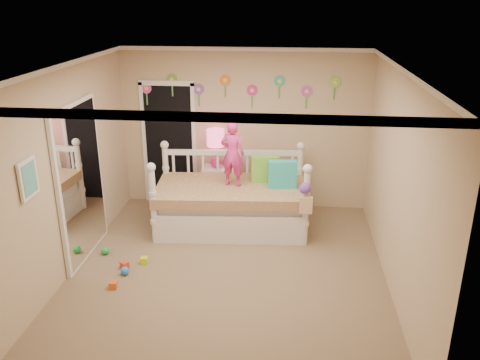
# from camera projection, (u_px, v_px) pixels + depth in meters

# --- Properties ---
(floor) EXTENTS (4.00, 4.50, 0.01)m
(floor) POSITION_uv_depth(u_px,v_px,m) (228.00, 272.00, 6.33)
(floor) COLOR #7F684C
(floor) RESTS_ON ground
(ceiling) EXTENTS (4.00, 4.50, 0.01)m
(ceiling) POSITION_uv_depth(u_px,v_px,m) (225.00, 67.00, 5.41)
(ceiling) COLOR white
(ceiling) RESTS_ON floor
(back_wall) EXTENTS (4.00, 0.01, 2.60)m
(back_wall) POSITION_uv_depth(u_px,v_px,m) (244.00, 130.00, 7.97)
(back_wall) COLOR tan
(back_wall) RESTS_ON floor
(left_wall) EXTENTS (0.01, 4.50, 2.60)m
(left_wall) POSITION_uv_depth(u_px,v_px,m) (66.00, 172.00, 6.07)
(left_wall) COLOR tan
(left_wall) RESTS_ON floor
(right_wall) EXTENTS (0.01, 4.50, 2.60)m
(right_wall) POSITION_uv_depth(u_px,v_px,m) (398.00, 184.00, 5.68)
(right_wall) COLOR tan
(right_wall) RESTS_ON floor
(crown_molding) EXTENTS (4.00, 4.50, 0.06)m
(crown_molding) POSITION_uv_depth(u_px,v_px,m) (225.00, 70.00, 5.42)
(crown_molding) COLOR white
(crown_molding) RESTS_ON ceiling
(daybed) EXTENTS (2.34, 1.38, 1.23)m
(daybed) POSITION_uv_depth(u_px,v_px,m) (231.00, 190.00, 7.37)
(daybed) COLOR white
(daybed) RESTS_ON floor
(pillow_turquoise) EXTENTS (0.42, 0.19, 0.41)m
(pillow_turquoise) POSITION_uv_depth(u_px,v_px,m) (282.00, 174.00, 7.19)
(pillow_turquoise) COLOR #22ADAB
(pillow_turquoise) RESTS_ON daybed
(pillow_lime) EXTENTS (0.44, 0.23, 0.39)m
(pillow_lime) POSITION_uv_depth(u_px,v_px,m) (265.00, 169.00, 7.44)
(pillow_lime) COLOR #78CA3D
(pillow_lime) RESTS_ON daybed
(child) EXTENTS (0.40, 0.30, 0.98)m
(child) POSITION_uv_depth(u_px,v_px,m) (233.00, 154.00, 7.18)
(child) COLOR #E5348E
(child) RESTS_ON daybed
(nightstand) EXTENTS (0.45, 0.36, 0.71)m
(nightstand) POSITION_uv_depth(u_px,v_px,m) (216.00, 187.00, 8.16)
(nightstand) COLOR white
(nightstand) RESTS_ON floor
(table_lamp) EXTENTS (0.29, 0.29, 0.63)m
(table_lamp) POSITION_uv_depth(u_px,v_px,m) (216.00, 143.00, 7.89)
(table_lamp) COLOR #E61E88
(table_lamp) RESTS_ON nightstand
(closet_doorway) EXTENTS (0.90, 0.04, 2.07)m
(closet_doorway) POSITION_uv_depth(u_px,v_px,m) (169.00, 143.00, 8.17)
(closet_doorway) COLOR black
(closet_doorway) RESTS_ON back_wall
(flower_decals) EXTENTS (3.40, 0.02, 0.50)m
(flower_decals) POSITION_uv_depth(u_px,v_px,m) (239.00, 90.00, 7.74)
(flower_decals) COLOR #B2668C
(flower_decals) RESTS_ON back_wall
(mirror_closet) EXTENTS (0.07, 1.30, 2.10)m
(mirror_closet) POSITION_uv_depth(u_px,v_px,m) (81.00, 182.00, 6.43)
(mirror_closet) COLOR white
(mirror_closet) RESTS_ON left_wall
(wall_picture) EXTENTS (0.05, 0.34, 0.42)m
(wall_picture) POSITION_uv_depth(u_px,v_px,m) (28.00, 179.00, 5.14)
(wall_picture) COLOR white
(wall_picture) RESTS_ON left_wall
(hanging_bag) EXTENTS (0.20, 0.16, 0.36)m
(hanging_bag) POSITION_uv_depth(u_px,v_px,m) (305.00, 199.00, 6.68)
(hanging_bag) COLOR beige
(hanging_bag) RESTS_ON daybed
(toy_scatter) EXTENTS (1.05, 1.44, 0.11)m
(toy_scatter) POSITION_uv_depth(u_px,v_px,m) (112.00, 276.00, 6.16)
(toy_scatter) COLOR #996666
(toy_scatter) RESTS_ON floor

